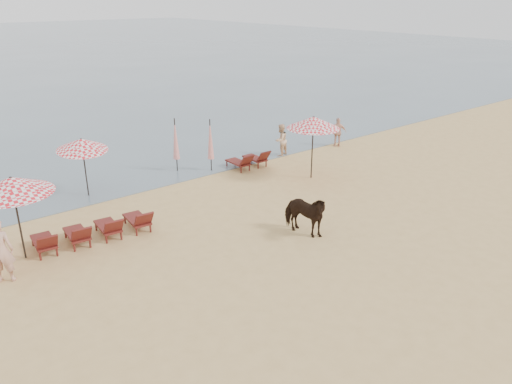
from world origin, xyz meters
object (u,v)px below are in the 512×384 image
(cow, at_px, (304,214))
(umbrella_open_left_a, at_px, (12,185))
(umbrella_open_right, at_px, (313,122))
(beachgoer_left, at_px, (0,251))
(beachgoer_right_a, at_px, (281,140))
(lounger_cluster_right, at_px, (249,160))
(umbrella_closed_left, at_px, (210,139))
(beachgoer_right_b, at_px, (338,132))
(umbrella_closed_right, at_px, (176,139))
(umbrella_open_left_b, at_px, (82,144))
(lounger_cluster_left, at_px, (94,230))

(cow, bearing_deg, umbrella_open_left_a, 138.65)
(umbrella_open_right, relative_size, cow, 1.57)
(umbrella_open_left_a, relative_size, beachgoer_left, 1.38)
(umbrella_open_right, bearing_deg, beachgoer_right_a, 67.87)
(lounger_cluster_right, bearing_deg, umbrella_closed_left, 156.38)
(umbrella_open_right, xyz_separation_m, beachgoer_right_b, (4.47, 2.60, -1.70))
(cow, bearing_deg, umbrella_closed_left, 67.43)
(umbrella_closed_right, bearing_deg, umbrella_closed_left, -36.78)
(cow, height_order, beachgoer_right_a, beachgoer_right_a)
(umbrella_open_left_a, xyz_separation_m, umbrella_closed_right, (7.62, 4.02, -0.85))
(umbrella_open_left_b, xyz_separation_m, umbrella_closed_right, (4.24, 0.38, -0.62))
(umbrella_closed_right, bearing_deg, lounger_cluster_right, -30.05)
(lounger_cluster_right, xyz_separation_m, beachgoer_right_a, (2.34, 0.48, 0.41))
(umbrella_closed_left, bearing_deg, umbrella_open_right, -50.36)
(umbrella_open_right, relative_size, umbrella_closed_right, 1.12)
(cow, relative_size, beachgoer_right_a, 1.09)
(beachgoer_right_b, bearing_deg, umbrella_closed_left, 32.11)
(lounger_cluster_right, relative_size, umbrella_closed_right, 0.64)
(umbrella_closed_right, xyz_separation_m, beachgoer_right_a, (5.16, -1.15, -0.70))
(lounger_cluster_left, bearing_deg, umbrella_closed_right, 43.39)
(umbrella_closed_left, xyz_separation_m, cow, (-1.20, -7.22, -0.74))
(lounger_cluster_right, relative_size, umbrella_closed_left, 0.66)
(beachgoer_right_b, bearing_deg, umbrella_open_left_b, 32.55)
(umbrella_open_left_b, relative_size, cow, 1.41)
(beachgoer_right_a, bearing_deg, lounger_cluster_left, 2.89)
(lounger_cluster_left, bearing_deg, umbrella_open_left_b, 77.22)
(umbrella_open_left_a, bearing_deg, beachgoer_right_a, 10.01)
(umbrella_open_left_b, bearing_deg, lounger_cluster_left, -117.87)
(lounger_cluster_left, bearing_deg, umbrella_closed_left, 32.18)
(umbrella_open_left_a, xyz_separation_m, umbrella_open_right, (11.71, -0.35, 0.10))
(umbrella_open_left_b, height_order, beachgoer_right_a, umbrella_open_left_b)
(umbrella_closed_left, bearing_deg, umbrella_open_left_b, 174.37)
(lounger_cluster_right, bearing_deg, umbrella_open_left_a, -166.55)
(lounger_cluster_right, distance_m, umbrella_closed_left, 2.06)
(beachgoer_left, bearing_deg, beachgoer_right_a, -136.30)
(umbrella_closed_left, bearing_deg, lounger_cluster_right, -24.18)
(umbrella_closed_right, bearing_deg, beachgoer_left, -149.04)
(beachgoer_left, bearing_deg, umbrella_open_right, -149.23)
(umbrella_closed_right, bearing_deg, umbrella_open_left_a, -152.19)
(lounger_cluster_right, height_order, beachgoer_right_a, beachgoer_right_a)
(umbrella_open_left_b, relative_size, beachgoer_right_a, 1.54)
(umbrella_closed_right, distance_m, beachgoer_left, 9.83)
(umbrella_open_left_a, distance_m, beachgoer_right_b, 16.42)
(lounger_cluster_right, height_order, umbrella_open_right, umbrella_open_right)
(lounger_cluster_right, xyz_separation_m, umbrella_open_left_b, (-7.06, 1.26, 1.73))
(cow, height_order, beachgoer_right_b, beachgoer_right_b)
(beachgoer_right_a, bearing_deg, umbrella_closed_right, -25.99)
(umbrella_open_left_b, height_order, umbrella_closed_right, umbrella_open_left_b)
(lounger_cluster_right, height_order, cow, cow)
(umbrella_open_right, bearing_deg, cow, -141.00)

